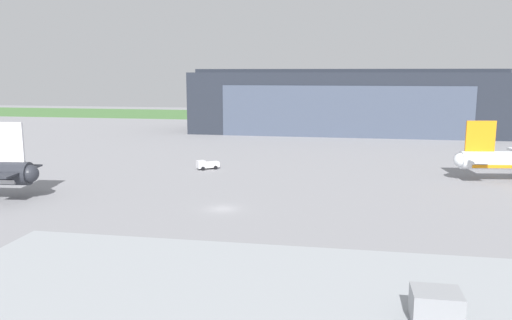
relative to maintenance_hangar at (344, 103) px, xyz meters
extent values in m
plane|color=gray|center=(-18.08, -105.40, -10.63)|extent=(440.00, 440.00, 0.00)
cube|color=#47743B|center=(-18.08, 67.30, -10.59)|extent=(440.00, 56.00, 0.08)
cube|color=#232833|center=(0.00, 0.09, -0.14)|extent=(105.65, 28.08, 20.98)
cube|color=#424C60|center=(0.00, -14.10, -2.23)|extent=(80.29, 0.30, 16.79)
cube|color=#232833|center=(0.00, 0.09, 10.96)|extent=(105.65, 6.74, 1.20)
sphere|color=silver|center=(22.84, -77.03, -6.50)|extent=(2.73, 2.73, 2.73)
cube|color=orange|center=(26.27, -76.54, -1.78)|extent=(5.63, 1.19, 5.94)
cube|color=silver|center=(25.79, -79.29, -6.15)|extent=(4.55, 5.40, 0.28)
cube|color=silver|center=(25.04, -74.04, -6.15)|extent=(4.55, 5.40, 0.28)
sphere|color=#282B33|center=(-50.90, -105.36, -6.17)|extent=(3.03, 3.03, 3.03)
cube|color=silver|center=(-54.26, -105.67, -0.93)|extent=(5.50, 0.90, 6.60)
cube|color=#282B33|center=(-53.69, -102.69, -5.78)|extent=(4.28, 5.76, 0.28)
cube|color=#282B33|center=(-53.15, -108.50, -5.78)|extent=(4.28, 5.76, 0.28)
cube|color=silver|center=(-30.32, -75.03, -9.40)|extent=(2.39, 2.41, 1.63)
cube|color=white|center=(-28.35, -73.62, -9.63)|extent=(3.59, 3.26, 1.16)
cylinder|color=black|center=(-30.78, -74.17, -10.21)|extent=(0.83, 0.69, 0.83)
cylinder|color=black|center=(-29.66, -75.74, -10.21)|extent=(0.83, 0.69, 0.83)
cylinder|color=black|center=(-28.42, -72.48, -10.21)|extent=(0.83, 0.69, 0.83)
cylinder|color=black|center=(-27.29, -74.04, -10.21)|extent=(0.83, 0.69, 0.83)
cube|color=#999EA3|center=(4.70, -154.80, -1.64)|extent=(54.54, 16.92, 0.50)
cube|color=gray|center=(4.79, -155.75, -0.63)|extent=(2.30, 1.92, 1.53)
camera|label=1|loc=(0.23, -179.34, 10.36)|focal=35.36mm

